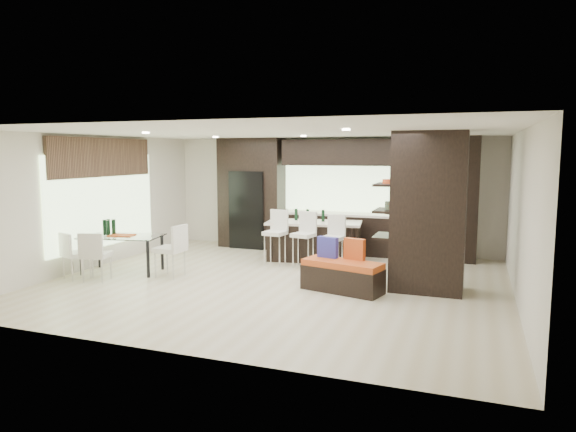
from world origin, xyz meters
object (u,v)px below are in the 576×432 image
at_px(stool_right, 333,248).
at_px(floor_vase, 410,256).
at_px(stool_mid, 303,245).
at_px(stool_left, 275,243).
at_px(chair_near, 97,258).
at_px(kitchen_island, 314,241).
at_px(chair_far, 76,257).
at_px(dining_table, 123,254).
at_px(chair_end, 170,253).
at_px(bench, 342,276).

distance_m(stool_right, floor_vase, 1.88).
bearing_deg(floor_vase, stool_mid, 157.89).
relative_size(stool_left, floor_vase, 0.84).
bearing_deg(floor_vase, chair_near, -164.67).
relative_size(kitchen_island, chair_far, 2.50).
distance_m(stool_right, dining_table, 4.17).
height_order(kitchen_island, dining_table, kitchen_island).
relative_size(stool_mid, dining_table, 0.61).
xyz_separation_m(kitchen_island, chair_far, (-3.66, -3.14, -0.02)).
relative_size(stool_left, chair_end, 1.01).
distance_m(bench, chair_near, 4.49).
bearing_deg(bench, chair_end, -163.93).
relative_size(floor_vase, chair_end, 1.21).
height_order(stool_left, stool_mid, stool_left).
distance_m(stool_mid, dining_table, 3.60).
height_order(bench, chair_near, chair_near).
xyz_separation_m(bench, floor_vase, (1.03, 0.64, 0.29)).
bearing_deg(bench, stool_right, 124.94).
bearing_deg(chair_far, stool_left, 60.10).
bearing_deg(stool_mid, stool_left, -167.31).
xyz_separation_m(kitchen_island, dining_table, (-3.19, -2.41, -0.06)).
xyz_separation_m(kitchen_island, chair_near, (-3.19, -3.15, -0.00)).
relative_size(stool_mid, chair_near, 1.09).
distance_m(floor_vase, chair_far, 6.10).
height_order(stool_left, bench, stool_left).
height_order(floor_vase, dining_table, floor_vase).
height_order(floor_vase, chair_end, floor_vase).
height_order(floor_vase, chair_far, floor_vase).
bearing_deg(dining_table, kitchen_island, 25.28).
xyz_separation_m(dining_table, chair_far, (-0.47, -0.73, 0.04)).
xyz_separation_m(kitchen_island, chair_end, (-2.10, -2.41, 0.04)).
bearing_deg(chair_far, stool_mid, 55.06).
bearing_deg(kitchen_island, stool_mid, -99.23).
height_order(dining_table, chair_end, chair_end).
bearing_deg(chair_near, stool_right, 18.61).
xyz_separation_m(floor_vase, dining_table, (-5.44, -0.76, -0.19)).
distance_m(bench, floor_vase, 1.25).
relative_size(stool_right, bench, 0.64).
distance_m(stool_right, chair_near, 4.51).
bearing_deg(chair_near, bench, -2.85).
xyz_separation_m(stool_mid, chair_end, (-2.10, -1.67, 0.00)).
xyz_separation_m(stool_right, dining_table, (-3.81, -1.68, -0.08)).
xyz_separation_m(stool_right, chair_far, (-4.28, -2.41, -0.03)).
xyz_separation_m(kitchen_island, stool_right, (0.62, -0.73, 0.02)).
relative_size(dining_table, chair_end, 1.64).
height_order(kitchen_island, floor_vase, floor_vase).
bearing_deg(stool_mid, kitchen_island, 102.49).
relative_size(stool_left, stool_right, 1.06).
relative_size(kitchen_island, dining_table, 1.34).
xyz_separation_m(stool_left, chair_end, (-1.48, -1.67, -0.00)).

